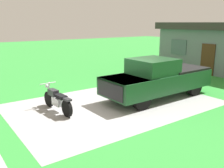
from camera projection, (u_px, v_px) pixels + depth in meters
ground_plane at (115, 104)px, 10.95m from camera, size 80.00×80.00×0.00m
driveway_pad at (115, 104)px, 10.95m from camera, size 5.80×8.80×0.01m
motorcycle at (57, 100)px, 9.95m from camera, size 2.21×0.70×1.09m
pickup_truck at (159, 78)px, 11.70m from camera, size 2.08×5.66×1.90m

